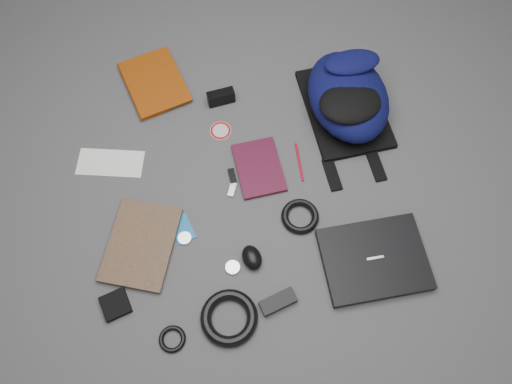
{
  "coord_description": "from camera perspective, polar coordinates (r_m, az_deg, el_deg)",
  "views": [
    {
      "loc": [
        -0.05,
        -0.69,
        1.56
      ],
      "look_at": [
        0.0,
        0.0,
        0.02
      ],
      "focal_mm": 35.0,
      "sensor_mm": 36.0,
      "label": 1
    }
  ],
  "objects": [
    {
      "name": "usb_silver",
      "position": [
        1.71,
        -2.75,
        0.27
      ],
      "size": [
        0.04,
        0.06,
        0.01
      ],
      "primitive_type": "cube",
      "rotation": [
        0.0,
        0.0,
        -0.32
      ],
      "color": "silver",
      "rests_on": "ground"
    },
    {
      "name": "cable_coil",
      "position": [
        1.67,
        5.05,
        -2.79
      ],
      "size": [
        0.15,
        0.15,
        0.02
      ],
      "primitive_type": "torus",
      "rotation": [
        0.0,
        0.0,
        -0.16
      ],
      "color": "black",
      "rests_on": "ground"
    },
    {
      "name": "power_cord_coil",
      "position": [
        1.57,
        -3.09,
        -14.15
      ],
      "size": [
        0.21,
        0.21,
        0.03
      ],
      "primitive_type": "torus",
      "rotation": [
        0.0,
        0.0,
        -0.22
      ],
      "color": "black",
      "rests_on": "ground"
    },
    {
      "name": "power_brick",
      "position": [
        1.58,
        2.53,
        -12.42
      ],
      "size": [
        0.12,
        0.09,
        0.03
      ],
      "primitive_type": "cube",
      "rotation": [
        0.0,
        0.0,
        0.38
      ],
      "color": "black",
      "rests_on": "ground"
    },
    {
      "name": "comic_book",
      "position": [
        1.7,
        -16.37,
        -5.14
      ],
      "size": [
        0.28,
        0.33,
        0.02
      ],
      "primitive_type": "imported",
      "rotation": [
        0.0,
        0.0,
        -0.25
      ],
      "color": "#AB730C",
      "rests_on": "ground"
    },
    {
      "name": "textbook_red",
      "position": [
        1.96,
        -14.33,
        10.99
      ],
      "size": [
        0.29,
        0.33,
        0.03
      ],
      "primitive_type": "imported",
      "rotation": [
        0.0,
        0.0,
        0.37
      ],
      "color": "#7E3007",
      "rests_on": "ground"
    },
    {
      "name": "sticker_disc",
      "position": [
        1.82,
        -4.07,
        7.0
      ],
      "size": [
        0.08,
        0.08,
        0.0
      ],
      "primitive_type": "cylinder",
      "rotation": [
        0.0,
        0.0,
        -0.1
      ],
      "color": "silver",
      "rests_on": "ground"
    },
    {
      "name": "dvd_case",
      "position": [
        1.74,
        0.32,
        2.78
      ],
      "size": [
        0.19,
        0.24,
        0.02
      ],
      "primitive_type": "cube",
      "rotation": [
        0.0,
        0.0,
        0.17
      ],
      "color": "#3A0B1C",
      "rests_on": "ground"
    },
    {
      "name": "mouse",
      "position": [
        1.6,
        -0.47,
        -7.5
      ],
      "size": [
        0.08,
        0.1,
        0.04
      ],
      "primitive_type": "ellipsoid",
      "rotation": [
        0.0,
        0.0,
        0.32
      ],
      "color": "black",
      "rests_on": "ground"
    },
    {
      "name": "pen_teal",
      "position": [
        1.75,
        2.17,
        2.96
      ],
      "size": [
        0.03,
        0.13,
        0.01
      ],
      "primitive_type": "cylinder",
      "rotation": [
        1.57,
        0.0,
        0.2
      ],
      "color": "#0B606A",
      "rests_on": "ground"
    },
    {
      "name": "pen_red",
      "position": [
        1.76,
        4.98,
        3.44
      ],
      "size": [
        0.02,
        0.15,
        0.01
      ],
      "primitive_type": "cylinder",
      "rotation": [
        1.57,
        0.0,
        0.07
      ],
      "color": "#B70E20",
      "rests_on": "ground"
    },
    {
      "name": "ground",
      "position": [
        1.7,
        0.0,
        -0.28
      ],
      "size": [
        4.0,
        4.0,
        0.0
      ],
      "primitive_type": "plane",
      "color": "#4F4F51",
      "rests_on": "ground"
    },
    {
      "name": "backpack",
      "position": [
        1.82,
        10.47,
        10.72
      ],
      "size": [
        0.36,
        0.47,
        0.18
      ],
      "primitive_type": null,
      "rotation": [
        0.0,
        0.0,
        0.16
      ],
      "color": "black",
      "rests_on": "ground"
    },
    {
      "name": "compact_camera",
      "position": [
        1.87,
        -4.03,
        10.75
      ],
      "size": [
        0.11,
        0.06,
        0.06
      ],
      "primitive_type": "cube",
      "rotation": [
        0.0,
        0.0,
        0.23
      ],
      "color": "black",
      "rests_on": "ground"
    },
    {
      "name": "laptop",
      "position": [
        1.65,
        13.35,
        -7.5
      ],
      "size": [
        0.35,
        0.29,
        0.03
      ],
      "primitive_type": "cube",
      "rotation": [
        0.0,
        0.0,
        0.11
      ],
      "color": "black",
      "rests_on": "ground"
    },
    {
      "name": "pouch",
      "position": [
        1.64,
        -15.76,
        -12.3
      ],
      "size": [
        0.11,
        0.11,
        0.02
      ],
      "primitive_type": "cube",
      "rotation": [
        0.0,
        0.0,
        0.38
      ],
      "color": "black",
      "rests_on": "ground"
    },
    {
      "name": "headphone_left",
      "position": [
        1.66,
        -8.15,
        -5.26
      ],
      "size": [
        0.05,
        0.05,
        0.01
      ],
      "primitive_type": "cylinder",
      "rotation": [
        0.0,
        0.0,
        -0.28
      ],
      "color": "silver",
      "rests_on": "ground"
    },
    {
      "name": "envelope",
      "position": [
        1.83,
        -16.3,
        3.21
      ],
      "size": [
        0.24,
        0.13,
        0.0
      ],
      "primitive_type": "cube",
      "rotation": [
        0.0,
        0.0,
        -0.12
      ],
      "color": "white",
      "rests_on": "ground"
    },
    {
      "name": "id_badge",
      "position": [
        1.67,
        -8.47,
        -4.15
      ],
      "size": [
        0.1,
        0.11,
        0.0
      ],
      "primitive_type": "cube",
      "rotation": [
        0.0,
        0.0,
        0.39
      ],
      "color": "#166BAB",
      "rests_on": "ground"
    },
    {
      "name": "headphone_right",
      "position": [
        1.61,
        -2.69,
        -8.61
      ],
      "size": [
        0.05,
        0.05,
        0.01
      ],
      "primitive_type": "cylinder",
      "rotation": [
        0.0,
        0.0,
        0.05
      ],
      "color": "silver",
      "rests_on": "ground"
    },
    {
      "name": "earbud_coil",
      "position": [
        1.58,
        -9.55,
        -16.24
      ],
      "size": [
        0.08,
        0.08,
        0.02
      ],
      "primitive_type": "torus",
      "rotation": [
        0.0,
        0.0,
        0.03
      ],
      "color": "black",
      "rests_on": "ground"
    },
    {
      "name": "usb_black",
      "position": [
        1.73,
        -2.72,
        1.81
      ],
      "size": [
        0.03,
        0.06,
        0.01
      ],
      "primitive_type": "cube",
      "rotation": [
        0.0,
        0.0,
        0.16
      ],
      "color": "black",
      "rests_on": "ground"
    }
  ]
}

